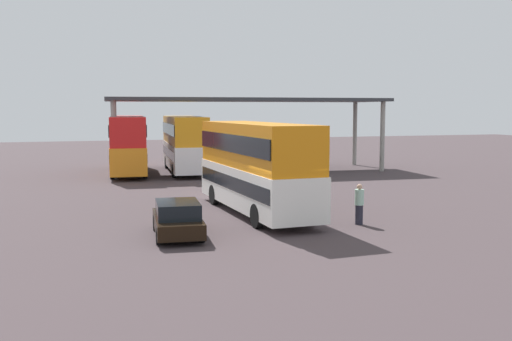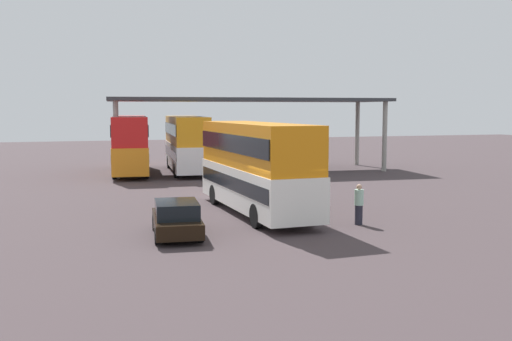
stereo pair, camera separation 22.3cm
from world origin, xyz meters
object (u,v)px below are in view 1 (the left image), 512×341
(double_decker_main, at_px, (256,164))
(double_decker_near_canopy, at_px, (128,142))
(pedestrian_waiting, at_px, (359,204))
(double_decker_mid_row, at_px, (184,142))
(parked_hatchback, at_px, (178,219))

(double_decker_main, distance_m, double_decker_near_canopy, 19.38)
(double_decker_near_canopy, xyz_separation_m, pedestrian_waiting, (7.16, -22.77, -1.49))
(double_decker_near_canopy, relative_size, pedestrian_waiting, 6.58)
(double_decker_main, distance_m, double_decker_mid_row, 18.50)
(pedestrian_waiting, bearing_deg, double_decker_main, -140.48)
(double_decker_near_canopy, relative_size, double_decker_mid_row, 1.02)
(double_decker_mid_row, xyz_separation_m, pedestrian_waiting, (3.00, -22.27, -1.47))
(parked_hatchback, xyz_separation_m, double_decker_mid_row, (4.63, 22.18, 1.65))
(double_decker_near_canopy, bearing_deg, double_decker_main, -162.95)
(parked_hatchback, relative_size, double_decker_near_canopy, 0.37)
(double_decker_main, xyz_separation_m, parked_hatchback, (-4.32, -3.68, -1.62))
(double_decker_near_canopy, bearing_deg, parked_hatchback, -175.60)
(double_decker_near_canopy, distance_m, pedestrian_waiting, 23.91)
(double_decker_mid_row, distance_m, pedestrian_waiting, 22.52)
(pedestrian_waiting, bearing_deg, double_decker_mid_row, -174.04)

